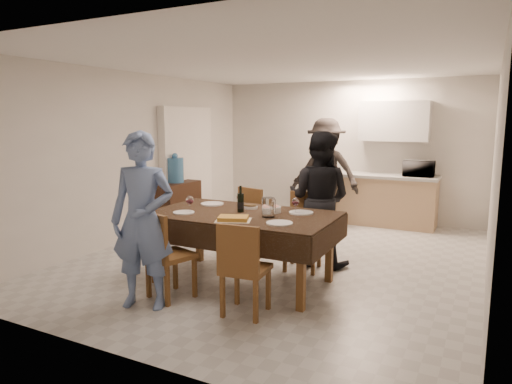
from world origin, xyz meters
TOP-DOWN VIEW (x-y plane):
  - floor at (0.00, 0.00)m, footprint 5.00×6.00m
  - ceiling at (0.00, 0.00)m, footprint 5.00×6.00m
  - wall_back at (0.00, 3.00)m, footprint 5.00×0.02m
  - wall_front at (0.00, -3.00)m, footprint 5.00×0.02m
  - wall_left at (-2.50, 0.00)m, footprint 0.02×6.00m
  - wall_right at (2.50, 0.00)m, footprint 0.02×6.00m
  - stub_partition at (-2.42, 1.20)m, footprint 0.15×1.40m
  - kitchen_base_cabinet at (0.60, 2.68)m, footprint 2.20×0.60m
  - kitchen_worktop at (0.60, 2.68)m, footprint 2.24×0.64m
  - upper_cabinet at (0.90, 2.82)m, footprint 1.20×0.34m
  - dining_table at (-0.03, -1.07)m, footprint 2.12×1.25m
  - chair_near_left at (-0.48, -1.91)m, footprint 0.54×0.54m
  - chair_near_right at (0.42, -1.91)m, footprint 0.46×0.46m
  - chair_far_left at (-0.48, -0.41)m, footprint 0.54×0.54m
  - chair_far_right at (0.42, -0.41)m, footprint 0.49×0.49m
  - console at (-2.28, 0.67)m, footprint 0.44×0.89m
  - water_jug at (-2.28, 0.67)m, footprint 0.28×0.28m
  - wine_bottle at (-0.08, -1.02)m, footprint 0.08×0.08m
  - water_pitcher at (0.32, -1.12)m, footprint 0.14×0.14m
  - savoury_tart at (0.07, -1.45)m, footprint 0.44×0.39m
  - salad_bowl at (0.27, -0.89)m, footprint 0.19×0.19m
  - mushroom_dish at (-0.08, -0.79)m, footprint 0.18×0.18m
  - wine_glass_a at (-0.58, -1.32)m, footprint 0.09×0.09m
  - wine_glass_b at (0.52, -0.82)m, footprint 0.08×0.08m
  - wine_glass_c at (-0.23, -0.77)m, footprint 0.08×0.08m
  - plate_near_left at (-0.63, -1.37)m, footprint 0.24×0.24m
  - plate_near_right at (0.57, -1.37)m, footprint 0.27×0.27m
  - plate_far_left at (-0.63, -0.77)m, footprint 0.29×0.29m
  - plate_far_right at (0.57, -0.77)m, footprint 0.28×0.28m
  - microwave at (1.38, 2.68)m, footprint 0.50×0.34m
  - person_near at (-0.58, -2.12)m, footprint 0.75×0.61m
  - person_far at (0.52, -0.02)m, footprint 0.85×0.66m
  - person_kitchen at (-0.15, 2.23)m, footprint 1.23×0.71m

SIDE VIEW (x-z plane):
  - floor at x=0.00m, z-range -0.01..0.01m
  - console at x=-2.28m, z-range 0.00..0.82m
  - kitchen_base_cabinet at x=0.60m, z-range 0.00..0.86m
  - chair_near_right at x=0.42m, z-range 0.32..0.82m
  - chair_near_left at x=-0.48m, z-range 0.32..0.83m
  - chair_far_left at x=-0.48m, z-range 0.33..0.85m
  - chair_far_right at x=0.42m, z-range 0.33..0.85m
  - dining_table at x=-0.03m, z-range 0.37..1.19m
  - plate_near_left at x=-0.63m, z-range 0.82..0.83m
  - plate_near_right at x=0.57m, z-range 0.82..0.84m
  - plate_far_right at x=0.57m, z-range 0.82..0.84m
  - plate_far_left at x=-0.63m, z-range 0.82..0.84m
  - mushroom_dish at x=-0.08m, z-range 0.82..0.85m
  - savoury_tart at x=0.07m, z-range 0.82..0.87m
  - salad_bowl at x=0.27m, z-range 0.82..0.89m
  - person_far at x=0.52m, z-range 0.00..1.74m
  - kitchen_worktop at x=0.60m, z-range 0.86..0.91m
  - person_near at x=-0.58m, z-range 0.00..1.77m
  - wine_glass_c at x=-0.23m, z-range 0.82..0.99m
  - wine_glass_b at x=0.52m, z-range 0.82..1.01m
  - wine_glass_a at x=-0.58m, z-range 0.82..1.02m
  - water_pitcher at x=0.32m, z-range 0.82..1.04m
  - person_kitchen at x=-0.15m, z-range 0.00..1.90m
  - wine_bottle at x=-0.08m, z-range 0.82..1.13m
  - water_jug at x=-2.28m, z-range 0.82..1.24m
  - microwave at x=1.38m, z-range 0.91..1.18m
  - stub_partition at x=-2.42m, z-range 0.00..2.10m
  - wall_back at x=0.00m, z-range 0.00..2.60m
  - wall_front at x=0.00m, z-range 0.00..2.60m
  - wall_left at x=-2.50m, z-range 0.00..2.60m
  - wall_right at x=2.50m, z-range 0.00..2.60m
  - upper_cabinet at x=0.90m, z-range 1.50..2.20m
  - ceiling at x=0.00m, z-range 2.59..2.61m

